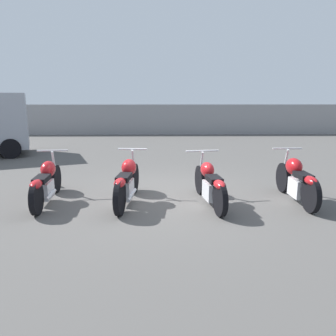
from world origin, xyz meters
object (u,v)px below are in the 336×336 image
object	(u,v)px
motorcycle_slot_3	(297,180)
traffic_cone_far	(52,179)
motorcycle_slot_1	(127,182)
motorcycle_slot_2	(210,184)
motorcycle_slot_0	(46,182)

from	to	relation	value
motorcycle_slot_3	traffic_cone_far	bearing A→B (deg)	166.07
motorcycle_slot_3	traffic_cone_far	world-z (taller)	motorcycle_slot_3
motorcycle_slot_1	traffic_cone_far	bearing A→B (deg)	151.93
motorcycle_slot_3	motorcycle_slot_2	bearing A→B (deg)	-176.04
motorcycle_slot_0	traffic_cone_far	world-z (taller)	motorcycle_slot_0
motorcycle_slot_1	traffic_cone_far	size ratio (longest dim) A/B	5.61
motorcycle_slot_2	motorcycle_slot_1	bearing A→B (deg)	168.66
motorcycle_slot_1	motorcycle_slot_2	bearing A→B (deg)	2.26
motorcycle_slot_2	motorcycle_slot_3	distance (m)	1.82
motorcycle_slot_1	motorcycle_slot_2	xyz separation A→B (m)	(1.66, -0.10, -0.03)
motorcycle_slot_3	traffic_cone_far	distance (m)	5.59
motorcycle_slot_1	motorcycle_slot_2	world-z (taller)	motorcycle_slot_1
motorcycle_slot_0	motorcycle_slot_1	bearing A→B (deg)	-6.27
motorcycle_slot_1	motorcycle_slot_3	world-z (taller)	motorcycle_slot_3
motorcycle_slot_0	motorcycle_slot_3	size ratio (longest dim) A/B	1.04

